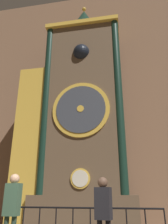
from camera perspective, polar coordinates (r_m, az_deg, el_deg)
cathedral_back_wall at (r=11.43m, az=0.35°, el=5.42°), size 24.00×0.32×12.63m
clock_tower at (r=9.33m, az=-2.38°, el=-1.52°), size 4.83×1.81×10.43m
railing_fence at (r=6.79m, az=-0.66°, el=-27.14°), size 4.50×0.05×0.95m
visitor_near at (r=5.66m, az=-18.31°, el=-22.08°), size 0.35×0.23×1.75m
visitor_far at (r=5.13m, az=5.09°, el=-23.86°), size 0.38×0.30×1.66m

